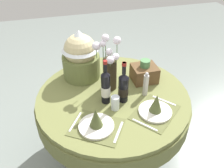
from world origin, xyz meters
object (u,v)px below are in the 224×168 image
(place_setting_right, at_px, (156,108))
(wine_bottle_rear, at_px, (123,87))
(place_setting_left, at_px, (96,122))
(pepper_mill, at_px, (146,84))
(wine_bottle_left, at_px, (106,87))
(flower_vase, at_px, (109,67))
(tumbler_near_left, at_px, (115,103))
(dining_table, at_px, (113,106))
(woven_basket_side_right, at_px, (144,73))
(gift_tub_back_left, at_px, (80,53))

(place_setting_right, relative_size, wine_bottle_rear, 1.28)
(place_setting_left, bearing_deg, pepper_mill, 28.97)
(pepper_mill, bearing_deg, wine_bottle_left, -179.16)
(flower_vase, bearing_deg, tumbler_near_left, -95.12)
(place_setting_left, bearing_deg, wine_bottle_left, 62.46)
(tumbler_near_left, bearing_deg, dining_table, 79.90)
(woven_basket_side_right, bearing_deg, gift_tub_back_left, 158.01)
(flower_vase, relative_size, woven_basket_side_right, 2.20)
(flower_vase, relative_size, tumbler_near_left, 4.11)
(wine_bottle_rear, bearing_deg, place_setting_left, -138.84)
(woven_basket_side_right, bearing_deg, place_setting_right, -100.10)
(tumbler_near_left, xyz_separation_m, gift_tub_back_left, (-0.16, 0.49, 0.17))
(tumbler_near_left, bearing_deg, place_setting_right, -23.55)
(place_setting_right, height_order, woven_basket_side_right, woven_basket_side_right)
(flower_vase, xyz_separation_m, woven_basket_side_right, (0.32, 0.02, -0.13))
(flower_vase, distance_m, gift_tub_back_left, 0.30)
(flower_vase, distance_m, wine_bottle_left, 0.19)
(dining_table, xyz_separation_m, pepper_mill, (0.24, -0.07, 0.22))
(place_setting_right, bearing_deg, wine_bottle_left, 145.81)
(flower_vase, height_order, pepper_mill, flower_vase)
(wine_bottle_rear, height_order, tumbler_near_left, wine_bottle_rear)
(place_setting_left, xyz_separation_m, flower_vase, (0.20, 0.41, 0.15))
(tumbler_near_left, bearing_deg, wine_bottle_left, 115.50)
(dining_table, xyz_separation_m, tumbler_near_left, (-0.03, -0.17, 0.18))
(place_setting_right, distance_m, flower_vase, 0.48)
(pepper_mill, xyz_separation_m, woven_basket_side_right, (0.06, 0.19, -0.02))
(place_setting_left, distance_m, place_setting_right, 0.44)
(tumbler_near_left, relative_size, gift_tub_back_left, 0.25)
(dining_table, relative_size, place_setting_left, 2.89)
(wine_bottle_rear, bearing_deg, wine_bottle_left, 172.43)
(place_setting_right, xyz_separation_m, flower_vase, (-0.24, 0.38, 0.15))
(wine_bottle_left, bearing_deg, tumbler_near_left, -64.50)
(place_setting_right, xyz_separation_m, tumbler_near_left, (-0.27, 0.12, 0.01))
(flower_vase, bearing_deg, place_setting_left, -115.46)
(dining_table, height_order, place_setting_right, place_setting_right)
(gift_tub_back_left, xyz_separation_m, woven_basket_side_right, (0.50, -0.20, -0.15))
(wine_bottle_left, distance_m, wine_bottle_rear, 0.13)
(place_setting_right, bearing_deg, pepper_mill, 88.03)
(place_setting_right, height_order, gift_tub_back_left, gift_tub_back_left)
(flower_vase, bearing_deg, gift_tub_back_left, 129.35)
(place_setting_left, height_order, pepper_mill, pepper_mill)
(wine_bottle_left, bearing_deg, pepper_mill, 0.84)
(place_setting_left, distance_m, wine_bottle_rear, 0.35)
(tumbler_near_left, height_order, woven_basket_side_right, woven_basket_side_right)
(gift_tub_back_left, bearing_deg, wine_bottle_rear, -59.08)
(pepper_mill, bearing_deg, place_setting_right, -91.97)
(dining_table, height_order, gift_tub_back_left, gift_tub_back_left)
(wine_bottle_left, relative_size, tumbler_near_left, 3.28)
(flower_vase, distance_m, wine_bottle_rear, 0.21)
(place_setting_left, xyz_separation_m, wine_bottle_rear, (0.26, 0.23, 0.08))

